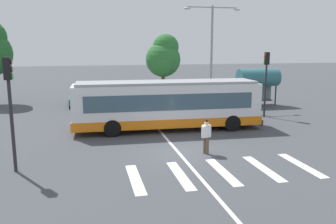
# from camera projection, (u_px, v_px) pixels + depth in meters

# --- Properties ---
(ground_plane) EXTENTS (160.00, 160.00, 0.00)m
(ground_plane) POSITION_uv_depth(u_px,v_px,m) (184.00, 152.00, 17.55)
(ground_plane) COLOR #424449
(city_transit_bus) EXTENTS (11.79, 3.02, 3.06)m
(city_transit_bus) POSITION_uv_depth(u_px,v_px,m) (167.00, 105.00, 21.95)
(city_transit_bus) COLOR black
(city_transit_bus) RESTS_ON ground_plane
(pedestrian_crossing_street) EXTENTS (0.54, 0.40, 1.72)m
(pedestrian_crossing_street) POSITION_uv_depth(u_px,v_px,m) (206.00, 135.00, 17.04)
(pedestrian_crossing_street) COLOR brown
(pedestrian_crossing_street) RESTS_ON ground_plane
(parked_car_teal) EXTENTS (1.98, 4.55, 1.35)m
(parked_car_teal) POSITION_uv_depth(u_px,v_px,m) (80.00, 97.00, 30.83)
(parked_car_teal) COLOR black
(parked_car_teal) RESTS_ON ground_plane
(parked_car_black) EXTENTS (1.91, 4.52, 1.35)m
(parked_car_black) POSITION_uv_depth(u_px,v_px,m) (111.00, 96.00, 31.30)
(parked_car_black) COLOR black
(parked_car_black) RESTS_ON ground_plane
(parked_car_silver) EXTENTS (1.93, 4.53, 1.35)m
(parked_car_silver) POSITION_uv_depth(u_px,v_px,m) (140.00, 94.00, 32.55)
(parked_car_silver) COLOR black
(parked_car_silver) RESTS_ON ground_plane
(parked_car_champagne) EXTENTS (2.04, 4.58, 1.35)m
(parked_car_champagne) POSITION_uv_depth(u_px,v_px,m) (169.00, 94.00, 32.80)
(parked_car_champagne) COLOR black
(parked_car_champagne) RESTS_ON ground_plane
(parked_car_white) EXTENTS (1.88, 4.50, 1.35)m
(parked_car_white) POSITION_uv_depth(u_px,v_px,m) (197.00, 93.00, 33.53)
(parked_car_white) COLOR black
(parked_car_white) RESTS_ON ground_plane
(parked_car_blue) EXTENTS (2.11, 4.61, 1.35)m
(parked_car_blue) POSITION_uv_depth(u_px,v_px,m) (223.00, 92.00, 33.99)
(parked_car_blue) COLOR black
(parked_car_blue) RESTS_ON ground_plane
(traffic_light_near_corner) EXTENTS (0.33, 0.32, 4.77)m
(traffic_light_near_corner) POSITION_uv_depth(u_px,v_px,m) (10.00, 96.00, 14.22)
(traffic_light_near_corner) COLOR #28282B
(traffic_light_near_corner) RESTS_ON ground_plane
(traffic_light_far_corner) EXTENTS (0.33, 0.32, 4.76)m
(traffic_light_far_corner) POSITION_uv_depth(u_px,v_px,m) (266.00, 74.00, 25.63)
(traffic_light_far_corner) COLOR #28282B
(traffic_light_far_corner) RESTS_ON ground_plane
(bus_stop_shelter) EXTENTS (3.65, 1.54, 3.25)m
(bus_stop_shelter) POSITION_uv_depth(u_px,v_px,m) (258.00, 78.00, 30.59)
(bus_stop_shelter) COLOR #28282B
(bus_stop_shelter) RESTS_ON ground_plane
(twin_arm_street_lamp) EXTENTS (4.92, 0.32, 8.47)m
(twin_arm_street_lamp) POSITION_uv_depth(u_px,v_px,m) (212.00, 45.00, 29.44)
(twin_arm_street_lamp) COLOR #939399
(twin_arm_street_lamp) RESTS_ON ground_plane
(background_tree_right) EXTENTS (3.59, 3.59, 6.42)m
(background_tree_right) POSITION_uv_depth(u_px,v_px,m) (164.00, 56.00, 36.14)
(background_tree_right) COLOR brown
(background_tree_right) RESTS_ON ground_plane
(crosswalk_painted_stripes) EXTENTS (7.87, 3.29, 0.01)m
(crosswalk_painted_stripes) POSITION_uv_depth(u_px,v_px,m) (223.00, 172.00, 14.78)
(crosswalk_painted_stripes) COLOR silver
(crosswalk_painted_stripes) RESTS_ON ground_plane
(lane_center_line) EXTENTS (0.16, 24.00, 0.01)m
(lane_center_line) POSITION_uv_depth(u_px,v_px,m) (169.00, 142.00, 19.40)
(lane_center_line) COLOR silver
(lane_center_line) RESTS_ON ground_plane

